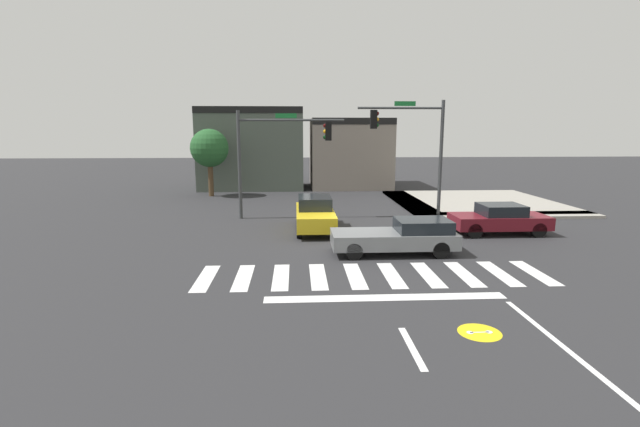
{
  "coord_description": "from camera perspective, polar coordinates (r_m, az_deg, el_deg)",
  "views": [
    {
      "loc": [
        -2.48,
        -18.55,
        4.64
      ],
      "look_at": [
        -1.48,
        0.21,
        1.19
      ],
      "focal_mm": 25.6,
      "sensor_mm": 36.0,
      "label": 1
    }
  ],
  "objects": [
    {
      "name": "storefront_row",
      "position": [
        37.58,
        -2.62,
        7.9
      ],
      "size": [
        15.14,
        6.98,
        6.36
      ],
      "color": "#4C564C",
      "rests_on": "ground_plane"
    },
    {
      "name": "roadside_tree",
      "position": [
        33.13,
        -13.65,
        7.9
      ],
      "size": [
        2.66,
        2.66,
        4.73
      ],
      "color": "#4C3823",
      "rests_on": "ground_plane"
    },
    {
      "name": "curb_corner_northeast",
      "position": [
        30.38,
        18.16,
        1.24
      ],
      "size": [
        10.0,
        10.6,
        0.15
      ],
      "color": "#9E998E",
      "rests_on": "ground_plane"
    },
    {
      "name": "crosswalk_near",
      "position": [
        15.0,
        6.67,
        -7.67
      ],
      "size": [
        11.25,
        2.68,
        0.01
      ],
      "color": "silver",
      "rests_on": "ground_plane"
    },
    {
      "name": "bike_detector_marking",
      "position": [
        11.56,
        19.31,
        -13.85
      ],
      "size": [
        1.0,
        1.0,
        0.01
      ],
      "color": "yellow",
      "rests_on": "ground_plane"
    },
    {
      "name": "ground_plane",
      "position": [
        19.28,
        4.44,
        -3.55
      ],
      "size": [
        120.0,
        120.0,
        0.0
      ],
      "primitive_type": "plane",
      "color": "#2B2B2D"
    },
    {
      "name": "traffic_signal_northwest",
      "position": [
        24.08,
        -5.13,
        8.59
      ],
      "size": [
        5.56,
        0.32,
        5.64
      ],
      "color": "#383A3D",
      "rests_on": "ground_plane"
    },
    {
      "name": "car_maroon",
      "position": [
        22.11,
        21.52,
        -0.63
      ],
      "size": [
        4.2,
        1.83,
        1.35
      ],
      "color": "maroon",
      "rests_on": "ground_plane"
    },
    {
      "name": "car_yellow",
      "position": [
        21.38,
        -0.64,
        -0.01
      ],
      "size": [
        1.73,
        4.53,
        1.55
      ],
      "rotation": [
        0.0,
        0.0,
        -1.57
      ],
      "color": "gold",
      "rests_on": "ground_plane"
    },
    {
      "name": "lane_markings",
      "position": [
        8.77,
        23.5,
        -22.44
      ],
      "size": [
        6.8,
        20.25,
        0.01
      ],
      "color": "white",
      "rests_on": "ground_plane"
    },
    {
      "name": "traffic_signal_northeast",
      "position": [
        24.52,
        11.5,
        9.26
      ],
      "size": [
        4.53,
        0.32,
        6.16
      ],
      "rotation": [
        0.0,
        0.0,
        3.14
      ],
      "color": "#383A3D",
      "rests_on": "ground_plane"
    },
    {
      "name": "car_gray",
      "position": [
        17.57,
        9.95,
        -2.82
      ],
      "size": [
        4.68,
        1.79,
        1.31
      ],
      "rotation": [
        0.0,
        0.0,
        3.14
      ],
      "color": "slate",
      "rests_on": "ground_plane"
    }
  ]
}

